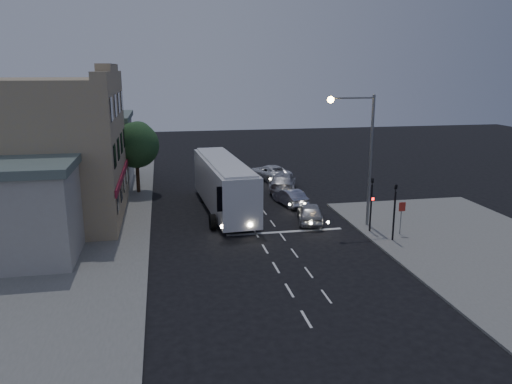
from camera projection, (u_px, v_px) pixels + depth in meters
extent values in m
plane|color=black|center=(262.00, 244.00, 31.62)|extent=(120.00, 120.00, 0.00)
cube|color=slate|center=(485.00, 251.00, 30.13)|extent=(12.00, 24.00, 0.12)
cube|color=slate|center=(69.00, 218.00, 36.90)|extent=(12.00, 50.00, 0.12)
cube|color=silver|center=(306.00, 319.00, 22.08)|extent=(0.12, 1.60, 0.01)
cube|color=silver|center=(289.00, 290.00, 24.95)|extent=(0.12, 1.60, 0.01)
cube|color=silver|center=(276.00, 267.00, 27.81)|extent=(0.12, 1.60, 0.01)
cube|color=silver|center=(265.00, 249.00, 30.67)|extent=(0.12, 1.60, 0.01)
cube|color=silver|center=(256.00, 234.00, 33.53)|extent=(0.12, 1.60, 0.01)
cube|color=silver|center=(248.00, 221.00, 36.39)|extent=(0.12, 1.60, 0.01)
cube|color=silver|center=(242.00, 210.00, 39.25)|extent=(0.12, 1.60, 0.01)
cube|color=silver|center=(236.00, 200.00, 42.11)|extent=(0.12, 1.60, 0.01)
cube|color=silver|center=(231.00, 192.00, 44.98)|extent=(0.12, 1.60, 0.01)
cube|color=silver|center=(227.00, 184.00, 47.84)|extent=(0.12, 1.60, 0.01)
cube|color=silver|center=(326.00, 296.00, 24.28)|extent=(0.10, 1.50, 0.01)
cube|color=silver|center=(309.00, 272.00, 27.14)|extent=(0.10, 1.50, 0.01)
cube|color=silver|center=(294.00, 253.00, 30.00)|extent=(0.10, 1.50, 0.01)
cube|color=silver|center=(283.00, 237.00, 32.86)|extent=(0.10, 1.50, 0.01)
cube|color=silver|center=(273.00, 223.00, 35.73)|extent=(0.10, 1.50, 0.01)
cube|color=silver|center=(264.00, 212.00, 38.59)|extent=(0.10, 1.50, 0.01)
cube|color=silver|center=(257.00, 202.00, 41.45)|extent=(0.10, 1.50, 0.01)
cube|color=silver|center=(251.00, 193.00, 44.31)|extent=(0.10, 1.50, 0.01)
cube|color=silver|center=(245.00, 186.00, 47.17)|extent=(0.10, 1.50, 0.01)
cube|color=silver|center=(240.00, 179.00, 50.03)|extent=(0.10, 1.50, 0.01)
cube|color=silver|center=(285.00, 232.00, 33.89)|extent=(8.00, 0.35, 0.01)
cube|color=white|center=(224.00, 184.00, 38.50)|extent=(3.62, 13.24, 3.49)
cube|color=white|center=(223.00, 161.00, 38.07)|extent=(3.16, 12.77, 0.20)
cube|color=black|center=(236.00, 198.00, 32.18)|extent=(2.51, 0.30, 1.64)
cube|color=black|center=(240.00, 173.00, 39.10)|extent=(0.80, 10.88, 0.98)
cube|color=black|center=(205.00, 174.00, 38.60)|extent=(0.80, 10.88, 0.98)
cube|color=#A84028|center=(239.00, 186.00, 39.91)|extent=(0.45, 5.98, 1.53)
cube|color=#A84028|center=(205.00, 188.00, 39.41)|extent=(0.45, 5.98, 1.53)
cylinder|color=black|center=(213.00, 222.00, 34.27)|extent=(0.46, 1.11, 1.09)
cylinder|color=black|center=(252.00, 220.00, 34.76)|extent=(0.46, 1.11, 1.09)
cylinder|color=black|center=(204.00, 196.00, 41.23)|extent=(0.46, 1.11, 1.09)
cylinder|color=black|center=(236.00, 195.00, 41.72)|extent=(0.46, 1.11, 1.09)
cylinder|color=black|center=(202.00, 191.00, 43.00)|extent=(0.46, 1.11, 1.09)
cylinder|color=black|center=(233.00, 189.00, 43.49)|extent=(0.46, 1.11, 1.09)
cylinder|color=#FFF2CC|center=(222.00, 227.00, 32.39)|extent=(0.29, 0.07, 0.28)
cylinder|color=#FFF2CC|center=(250.00, 225.00, 32.72)|extent=(0.29, 0.07, 0.28)
imported|color=#B7B7B8|center=(310.00, 213.00, 35.85)|extent=(2.59, 4.53, 1.45)
imported|color=#979AAD|center=(290.00, 197.00, 40.39)|extent=(2.19, 4.24, 1.33)
imported|color=#B7B7BA|center=(283.00, 182.00, 45.17)|extent=(3.75, 5.96, 1.61)
imported|color=white|center=(270.00, 172.00, 49.84)|extent=(3.99, 5.78, 1.47)
cylinder|color=black|center=(371.00, 208.00, 33.34)|extent=(0.12, 0.12, 3.20)
imported|color=black|center=(373.00, 178.00, 32.85)|extent=(0.15, 0.18, 0.90)
cube|color=black|center=(373.00, 199.00, 33.00)|extent=(0.25, 0.12, 0.30)
cube|color=#FF0C0C|center=(373.00, 199.00, 32.93)|extent=(0.16, 0.02, 0.18)
cylinder|color=black|center=(394.00, 216.00, 31.56)|extent=(0.12, 0.12, 3.20)
imported|color=black|center=(396.00, 184.00, 31.07)|extent=(0.18, 0.15, 0.90)
cylinder|color=slate|center=(401.00, 220.00, 32.84)|extent=(0.06, 0.06, 2.00)
cube|color=#A5241B|center=(402.00, 207.00, 32.55)|extent=(0.45, 0.03, 0.60)
cylinder|color=slate|center=(370.00, 162.00, 34.05)|extent=(0.20, 0.20, 9.00)
cylinder|color=slate|center=(353.00, 98.00, 32.75)|extent=(3.00, 0.12, 0.12)
sphere|color=#FFBF59|center=(331.00, 100.00, 32.50)|extent=(0.44, 0.44, 0.44)
cube|color=tan|center=(48.00, 151.00, 35.50)|extent=(10.00, 12.00, 10.00)
cube|color=tan|center=(108.00, 75.00, 35.05)|extent=(1.00, 12.00, 0.50)
cube|color=tan|center=(107.00, 67.00, 34.93)|extent=(1.00, 6.00, 0.50)
cube|color=maroon|center=(122.00, 175.00, 36.89)|extent=(0.15, 12.00, 0.50)
cube|color=black|center=(118.00, 201.00, 32.79)|extent=(0.06, 1.30, 1.50)
cube|color=black|center=(121.00, 190.00, 35.65)|extent=(0.06, 1.30, 1.50)
cube|color=black|center=(124.00, 181.00, 38.51)|extent=(0.06, 1.30, 1.50)
cube|color=black|center=(126.00, 174.00, 41.37)|extent=(0.06, 1.30, 1.50)
cube|color=black|center=(115.00, 156.00, 32.07)|extent=(0.06, 1.30, 1.50)
cube|color=black|center=(118.00, 149.00, 34.93)|extent=(0.06, 1.30, 1.50)
cube|color=black|center=(121.00, 143.00, 37.79)|extent=(0.06, 1.30, 1.50)
cube|color=black|center=(124.00, 138.00, 40.65)|extent=(0.06, 1.30, 1.50)
cube|color=black|center=(111.00, 109.00, 31.34)|extent=(0.06, 1.30, 1.50)
cube|color=black|center=(115.00, 106.00, 34.21)|extent=(0.06, 1.30, 1.50)
cube|color=black|center=(119.00, 103.00, 37.07)|extent=(0.06, 1.30, 1.50)
cube|color=black|center=(122.00, 100.00, 39.93)|extent=(0.06, 1.30, 1.50)
cube|color=#A6A49F|center=(10.00, 217.00, 27.88)|extent=(7.00, 5.00, 5.20)
cube|color=slate|center=(4.00, 167.00, 27.20)|extent=(7.40, 5.40, 0.50)
cube|color=#A6A49F|center=(82.00, 151.00, 47.52)|extent=(9.00, 9.00, 6.00)
cube|color=slate|center=(79.00, 117.00, 46.74)|extent=(9.40, 9.40, 0.50)
cylinder|color=black|center=(138.00, 176.00, 44.09)|extent=(0.32, 0.32, 2.80)
sphere|color=#17411D|center=(136.00, 145.00, 43.41)|extent=(4.00, 4.00, 4.00)
sphere|color=#395F32|center=(138.00, 136.00, 43.85)|extent=(2.60, 2.60, 2.60)
sphere|color=#17411D|center=(132.00, 142.00, 42.69)|extent=(2.40, 2.40, 2.40)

